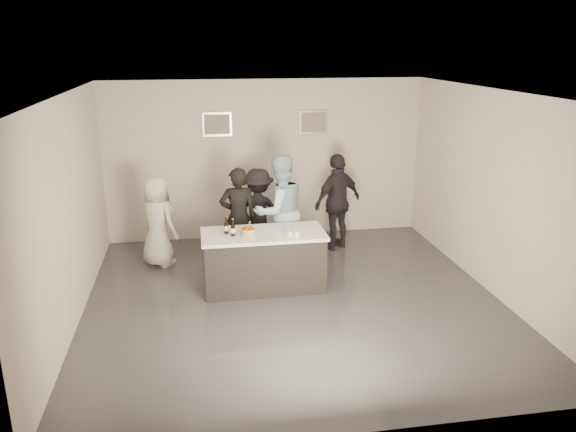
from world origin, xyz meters
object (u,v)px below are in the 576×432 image
object	(u,v)px
beer_bottle_b	(233,228)
person_main_black	(239,217)
cake	(248,232)
person_guest_back	(258,212)
bar_counter	(264,260)
person_guest_right	(338,202)
person_main_blue	(280,212)
beer_bottle_a	(226,225)
person_guest_left	(157,221)

from	to	relation	value
beer_bottle_b	person_main_black	world-z (taller)	person_main_black
cake	person_main_black	world-z (taller)	person_main_black
person_guest_back	bar_counter	bearing A→B (deg)	98.83
person_guest_right	person_main_blue	bearing A→B (deg)	1.70
bar_counter	beer_bottle_b	size ratio (longest dim) A/B	7.15
person_main_blue	person_guest_back	bearing A→B (deg)	-83.58
cake	person_main_blue	bearing A→B (deg)	55.32
cake	person_guest_right	distance (m)	2.37
bar_counter	beer_bottle_b	xyz separation A→B (m)	(-0.46, -0.08, 0.58)
person_main_black	person_guest_back	size ratio (longest dim) A/B	1.09
cake	beer_bottle_a	bearing A→B (deg)	166.30
person_main_black	person_guest_right	bearing A→B (deg)	-158.37
bar_counter	person_main_black	distance (m)	1.09
person_main_blue	person_guest_back	distance (m)	0.67
beer_bottle_a	person_guest_left	xyz separation A→B (m)	(-1.08, 1.19, -0.26)
person_main_black	person_guest_back	bearing A→B (deg)	-125.09
person_guest_left	person_guest_right	world-z (taller)	person_guest_right
bar_counter	person_guest_left	xyz separation A→B (m)	(-1.63, 1.24, 0.32)
beer_bottle_a	beer_bottle_b	bearing A→B (deg)	-54.18
person_main_black	person_guest_left	world-z (taller)	person_main_black
person_guest_left	person_guest_back	xyz separation A→B (m)	(1.73, 0.20, 0.01)
person_main_black	person_guest_back	distance (m)	0.61
cake	person_guest_left	world-z (taller)	person_guest_left
cake	beer_bottle_b	distance (m)	0.25
bar_counter	beer_bottle_b	world-z (taller)	beer_bottle_b
beer_bottle_b	person_guest_back	xyz separation A→B (m)	(0.55, 1.52, -0.25)
person_guest_right	beer_bottle_a	bearing A→B (deg)	6.75
person_guest_back	person_guest_right	bearing A→B (deg)	-163.61
cake	person_guest_back	distance (m)	1.51
beer_bottle_a	bar_counter	bearing A→B (deg)	-5.07
person_guest_back	cake	bearing A→B (deg)	90.12
person_guest_left	person_main_black	bearing A→B (deg)	-146.62
bar_counter	beer_bottle_a	distance (m)	0.80
beer_bottle_a	person_guest_right	distance (m)	2.57
beer_bottle_a	person_guest_right	world-z (taller)	person_guest_right
beer_bottle_b	person_guest_left	bearing A→B (deg)	131.64
beer_bottle_a	person_main_black	xyz separation A→B (m)	(0.26, 0.93, -0.18)
beer_bottle_b	person_main_blue	bearing A→B (deg)	48.07
bar_counter	cake	bearing A→B (deg)	-172.78
beer_bottle_b	person_main_black	xyz separation A→B (m)	(0.17, 1.05, -0.18)
person_guest_left	person_guest_back	bearing A→B (deg)	-128.84
beer_bottle_b	person_guest_left	size ratio (longest dim) A/B	0.17
beer_bottle_b	person_main_black	bearing A→B (deg)	81.05
cake	person_guest_back	world-z (taller)	person_guest_back
person_main_blue	beer_bottle_b	bearing A→B (deg)	28.61
cake	person_guest_left	size ratio (longest dim) A/B	0.14
beer_bottle_a	beer_bottle_b	world-z (taller)	same
bar_counter	person_guest_right	distance (m)	2.22
beer_bottle_b	person_guest_right	xyz separation A→B (m)	(2.00, 1.61, -0.15)
person_guest_left	person_guest_back	world-z (taller)	person_guest_back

